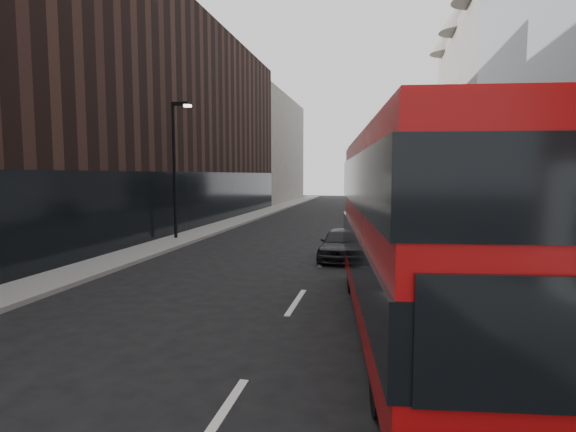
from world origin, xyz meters
The scene contains 11 objects.
sidewalk_right centered at (7.50, 25.00, 0.07)m, with size 3.00×80.00×0.15m, color slate.
sidewalk_left centered at (-8.00, 25.00, 0.07)m, with size 2.00×80.00×0.15m, color slate.
building_victorian centered at (11.38, 44.00, 9.66)m, with size 6.50×24.00×21.00m.
building_left_mid centered at (-11.50, 30.00, 7.00)m, with size 5.00×24.00×14.00m, color black.
building_left_far centered at (-11.50, 52.00, 6.50)m, with size 5.00×20.00×13.00m, color slate.
street_lamp centered at (-8.22, 18.00, 4.18)m, with size 1.06×0.22×7.00m.
red_bus centered at (2.89, 6.12, 2.40)m, with size 3.79×10.91×4.33m.
grey_bus centered at (3.22, 43.60, 2.07)m, with size 4.41×12.22×3.87m.
car_a centered at (0.64, 14.52, 0.64)m, with size 1.52×3.77×1.28m, color black.
car_b centered at (2.78, 22.88, 0.65)m, with size 1.37×3.92×1.29m, color gray.
car_c centered at (3.19, 24.00, 0.73)m, with size 2.03×5.00×1.45m, color black.
Camera 1 is at (2.18, -3.70, 3.46)m, focal length 28.00 mm.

